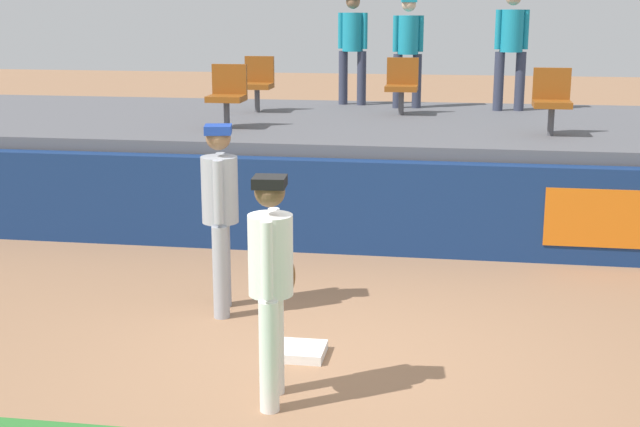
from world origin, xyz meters
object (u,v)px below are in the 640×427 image
object	(u,v)px
seat_front_left	(228,92)
player_runner_visitor	(220,206)
spectator_casual	(408,44)
seat_back_center	(402,83)
seat_front_right	(552,98)
first_base	(301,351)
spectator_capped	(353,41)
spectator_hooded	(511,41)
seat_back_left	(258,81)
player_fielder_home	(272,274)

from	to	relation	value
seat_front_left	player_runner_visitor	bearing A→B (deg)	-76.32
seat_front_left	spectator_casual	size ratio (longest dim) A/B	0.49
seat_back_center	seat_front_right	size ratio (longest dim) A/B	1.00
first_base	spectator_casual	xyz separation A→B (m)	(0.39, 7.30, 2.22)
seat_front_left	spectator_casual	world-z (taller)	spectator_casual
seat_back_center	spectator_capped	size ratio (longest dim) A/B	0.47
seat_front_left	spectator_casual	bearing A→B (deg)	49.90
spectator_casual	spectator_hooded	bearing A→B (deg)	166.05
seat_front_right	spectator_capped	world-z (taller)	spectator_capped
seat_back_left	seat_front_right	distance (m)	4.60
first_base	seat_front_right	size ratio (longest dim) A/B	0.48
seat_front_left	spectator_hooded	world-z (taller)	spectator_hooded
player_fielder_home	seat_front_left	distance (m)	5.85
spectator_hooded	spectator_casual	size ratio (longest dim) A/B	1.06
spectator_hooded	first_base	bearing A→B (deg)	66.40
player_runner_visitor	spectator_casual	xyz separation A→B (m)	(1.34, 6.34, 1.21)
spectator_casual	player_fielder_home	bearing A→B (deg)	77.05
seat_back_left	spectator_capped	world-z (taller)	spectator_capped
seat_back_left	seat_back_center	size ratio (longest dim) A/B	1.00
seat_back_left	seat_front_left	size ratio (longest dim) A/B	1.00
player_fielder_home	spectator_casual	world-z (taller)	spectator_casual
player_runner_visitor	seat_back_center	bearing A→B (deg)	154.75
first_base	seat_back_center	world-z (taller)	seat_back_center
player_runner_visitor	player_fielder_home	bearing A→B (deg)	14.10
first_base	player_runner_visitor	bearing A→B (deg)	134.51
player_fielder_home	seat_front_left	world-z (taller)	seat_front_left
seat_back_left	seat_back_center	world-z (taller)	same
seat_front_right	spectator_casual	world-z (taller)	spectator_casual
seat_back_left	spectator_hooded	distance (m)	3.94
first_base	player_fielder_home	size ratio (longest dim) A/B	0.23
first_base	player_runner_visitor	xyz separation A→B (m)	(-0.94, 0.96, 1.01)
player_fielder_home	seat_back_left	world-z (taller)	seat_back_left
player_runner_visitor	spectator_capped	world-z (taller)	spectator_capped
seat_back_left	player_runner_visitor	bearing A→B (deg)	-80.71
seat_back_center	player_runner_visitor	bearing A→B (deg)	-103.47
spectator_capped	seat_back_left	bearing A→B (deg)	51.61
player_runner_visitor	seat_back_left	distance (m)	5.60
spectator_casual	seat_back_left	bearing A→B (deg)	11.09
player_fielder_home	seat_front_right	xyz separation A→B (m)	(2.44, 5.52, 0.74)
player_fielder_home	spectator_hooded	xyz separation A→B (m)	(2.04, 8.06, 1.33)
player_fielder_home	spectator_casual	distance (m)	8.28
seat_front_left	spectator_capped	world-z (taller)	spectator_capped
player_runner_visitor	seat_front_left	size ratio (longest dim) A/B	2.15
player_runner_visitor	spectator_hooded	distance (m)	6.99
player_fielder_home	spectator_hooded	bearing A→B (deg)	161.33
seat_back_center	seat_front_right	distance (m)	2.71
seat_back_center	spectator_casual	bearing A→B (deg)	88.30
seat_front_left	seat_back_center	bearing A→B (deg)	39.16
seat_back_center	spectator_capped	bearing A→B (deg)	127.31
seat_back_left	spectator_hooded	world-z (taller)	spectator_hooded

